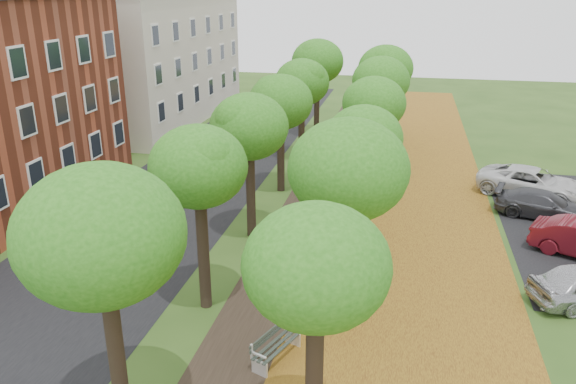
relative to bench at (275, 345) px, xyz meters
The scene contains 9 objects.
street_asphalt 14.13m from the bench, 126.24° to the left, with size 8.00×70.00×0.01m, color black.
footpath 11.43m from the bench, 94.26° to the left, with size 3.20×70.00×0.01m, color black.
leaf_verge 12.13m from the bench, 69.98° to the left, with size 7.50×70.00×0.01m, color #9F731D.
tree_row_west 12.63m from the bench, 104.98° to the left, with size 3.46×33.46×6.52m.
tree_row_east 12.38m from the bench, 81.26° to the left, with size 3.46×33.46×6.52m.
building_cream 34.71m from the bench, 121.27° to the left, with size 10.30×20.30×10.40m.
bench is the anchor object (origin of this frame).
car_grey 16.75m from the bench, 52.69° to the left, with size 1.81×4.45×1.29m, color #37373C.
car_white 19.14m from the bench, 57.96° to the left, with size 2.54×5.52×1.53m, color silver.
Camera 1 is at (4.15, -10.13, 10.61)m, focal length 35.00 mm.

